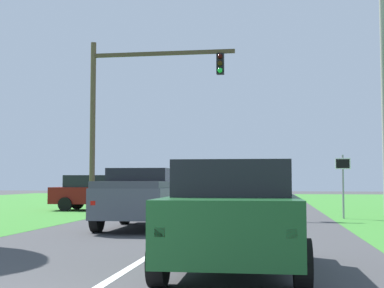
{
  "coord_description": "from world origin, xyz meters",
  "views": [
    {
      "loc": [
        2.46,
        -5.06,
        1.52
      ],
      "look_at": [
        -0.34,
        13.86,
        2.79
      ],
      "focal_mm": 50.83,
      "sensor_mm": 36.0,
      "label": 1
    }
  ],
  "objects_px": {
    "red_suv_near": "(235,213)",
    "crossing_suv_far": "(99,192)",
    "keep_moving_sign": "(343,178)",
    "pickup_truck_lead": "(143,197)",
    "traffic_light": "(128,101)"
  },
  "relations": [
    {
      "from": "red_suv_near",
      "to": "crossing_suv_far",
      "type": "xyz_separation_m",
      "value": [
        -8.05,
        17.32,
        -0.05
      ]
    },
    {
      "from": "keep_moving_sign",
      "to": "crossing_suv_far",
      "type": "bearing_deg",
      "value": 159.56
    },
    {
      "from": "traffic_light",
      "to": "keep_moving_sign",
      "type": "xyz_separation_m",
      "value": [
        9.04,
        -0.88,
        -3.38
      ]
    },
    {
      "from": "pickup_truck_lead",
      "to": "keep_moving_sign",
      "type": "bearing_deg",
      "value": 38.35
    },
    {
      "from": "traffic_light",
      "to": "keep_moving_sign",
      "type": "bearing_deg",
      "value": -5.54
    },
    {
      "from": "red_suv_near",
      "to": "traffic_light",
      "type": "height_order",
      "value": "traffic_light"
    },
    {
      "from": "keep_moving_sign",
      "to": "crossing_suv_far",
      "type": "height_order",
      "value": "keep_moving_sign"
    },
    {
      "from": "keep_moving_sign",
      "to": "red_suv_near",
      "type": "bearing_deg",
      "value": -104.61
    },
    {
      "from": "pickup_truck_lead",
      "to": "keep_moving_sign",
      "type": "height_order",
      "value": "keep_moving_sign"
    },
    {
      "from": "red_suv_near",
      "to": "pickup_truck_lead",
      "type": "xyz_separation_m",
      "value": [
        -3.42,
        7.66,
        0.0
      ]
    },
    {
      "from": "red_suv_near",
      "to": "keep_moving_sign",
      "type": "xyz_separation_m",
      "value": [
        3.4,
        13.05,
        0.64
      ]
    },
    {
      "from": "red_suv_near",
      "to": "keep_moving_sign",
      "type": "relative_size",
      "value": 1.79
    },
    {
      "from": "red_suv_near",
      "to": "keep_moving_sign",
      "type": "distance_m",
      "value": 13.51
    },
    {
      "from": "red_suv_near",
      "to": "crossing_suv_far",
      "type": "height_order",
      "value": "red_suv_near"
    },
    {
      "from": "traffic_light",
      "to": "crossing_suv_far",
      "type": "height_order",
      "value": "traffic_light"
    }
  ]
}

